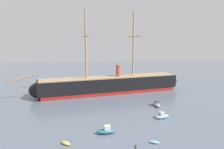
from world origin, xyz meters
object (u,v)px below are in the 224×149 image
object	(u,v)px
motorboat_near_centre	(106,131)
sailboat_distant_centre	(106,87)
motorboat_alongside_stern	(157,104)
mooring_piling_right_pair	(136,148)
dinghy_foreground_left	(66,143)
tall_ship	(110,84)
seagull_in_flight	(134,48)
motorboat_mid_right	(162,116)
dinghy_foreground_right	(154,142)

from	to	relation	value
motorboat_near_centre	sailboat_distant_centre	world-z (taller)	sailboat_distant_centre
motorboat_alongside_stern	sailboat_distant_centre	world-z (taller)	sailboat_distant_centre
mooring_piling_right_pair	dinghy_foreground_left	bearing A→B (deg)	161.58
tall_ship	sailboat_distant_centre	world-z (taller)	tall_ship
mooring_piling_right_pair	seagull_in_flight	size ratio (longest dim) A/B	1.50
motorboat_near_centre	motorboat_mid_right	size ratio (longest dim) A/B	0.99
dinghy_foreground_left	dinghy_foreground_right	bearing A→B (deg)	-5.72
dinghy_foreground_right	sailboat_distant_centre	xyz separation A→B (m)	(-5.25, 55.09, 0.31)
dinghy_foreground_right	sailboat_distant_centre	world-z (taller)	sailboat_distant_centre
seagull_in_flight	dinghy_foreground_right	bearing A→B (deg)	-92.76
motorboat_mid_right	motorboat_alongside_stern	bearing A→B (deg)	78.18
dinghy_foreground_left	mooring_piling_right_pair	bearing A→B (deg)	-18.42
sailboat_distant_centre	motorboat_near_centre	bearing A→B (deg)	-95.43
tall_ship	motorboat_mid_right	world-z (taller)	tall_ship
dinghy_foreground_left	sailboat_distant_centre	world-z (taller)	sailboat_distant_centre
dinghy_foreground_left	motorboat_near_centre	distance (m)	10.10
motorboat_alongside_stern	motorboat_mid_right	bearing A→B (deg)	-101.82
tall_ship	motorboat_near_centre	size ratio (longest dim) A/B	14.84
motorboat_near_centre	motorboat_alongside_stern	xyz separation A→B (m)	(19.31, 19.26, 0.01)
dinghy_foreground_right	motorboat_alongside_stern	size ratio (longest dim) A/B	0.49
motorboat_alongside_stern	dinghy_foreground_right	bearing A→B (deg)	-110.27
seagull_in_flight	dinghy_foreground_left	bearing A→B (deg)	-130.92
tall_ship	dinghy_foreground_left	size ratio (longest dim) A/B	27.08
tall_ship	seagull_in_flight	distance (m)	26.80
motorboat_alongside_stern	mooring_piling_right_pair	distance (m)	31.69
motorboat_alongside_stern	dinghy_foreground_left	bearing A→B (deg)	-140.34
motorboat_alongside_stern	seagull_in_flight	size ratio (longest dim) A/B	5.40
dinghy_foreground_right	sailboat_distant_centre	size ratio (longest dim) A/B	0.35
motorboat_mid_right	tall_ship	bearing A→B (deg)	109.23
tall_ship	sailboat_distant_centre	distance (m)	9.62
dinghy_foreground_left	motorboat_near_centre	bearing A→B (deg)	25.30
dinghy_foreground_right	sailboat_distant_centre	bearing A→B (deg)	95.45
sailboat_distant_centre	tall_ship	bearing A→B (deg)	-82.19
motorboat_mid_right	sailboat_distant_centre	distance (m)	42.62
dinghy_foreground_left	motorboat_near_centre	xyz separation A→B (m)	(9.13, 4.31, 0.39)
motorboat_alongside_stern	mooring_piling_right_pair	bearing A→B (deg)	-116.83
sailboat_distant_centre	seagull_in_flight	bearing A→B (deg)	-77.76
dinghy_foreground_left	motorboat_alongside_stern	xyz separation A→B (m)	(28.44, 23.58, 0.40)
dinghy_foreground_right	mooring_piling_right_pair	bearing A→B (deg)	-150.21
tall_ship	mooring_piling_right_pair	size ratio (longest dim) A/B	51.55
tall_ship	sailboat_distant_centre	size ratio (longest dim) A/B	10.39
dinghy_foreground_left	motorboat_mid_right	distance (m)	28.89
dinghy_foreground_left	mooring_piling_right_pair	xyz separation A→B (m)	(14.13, -4.71, 0.39)
motorboat_alongside_stern	sailboat_distant_centre	bearing A→B (deg)	116.35
dinghy_foreground_right	mooring_piling_right_pair	distance (m)	5.65
seagull_in_flight	sailboat_distant_centre	bearing A→B (deg)	102.24
dinghy_foreground_right	motorboat_mid_right	size ratio (longest dim) A/B	0.50
motorboat_mid_right	sailboat_distant_centre	bearing A→B (deg)	106.80
motorboat_near_centre	mooring_piling_right_pair	world-z (taller)	motorboat_near_centre
tall_ship	mooring_piling_right_pair	world-z (taller)	tall_ship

